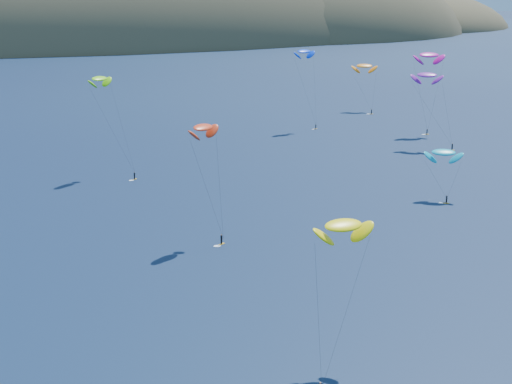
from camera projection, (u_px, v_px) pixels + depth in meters
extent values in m
ellipsoid|color=#3D3526|center=(97.00, 53.00, 581.33)|extent=(600.00, 300.00, 210.00)
ellipsoid|color=#3D3526|center=(288.00, 45.00, 612.12)|extent=(320.00, 220.00, 156.00)
ellipsoid|color=#3D3526|center=(389.00, 33.00, 684.41)|extent=(240.00, 180.00, 84.00)
sphere|color=#8C6047|center=(320.00, 383.00, 83.63)|extent=(0.23, 0.23, 0.23)
ellipsoid|color=#FFE80A|center=(343.00, 225.00, 89.28)|extent=(7.94, 3.88, 4.37)
cube|color=yellow|center=(135.00, 179.00, 173.25)|extent=(1.33, 1.17, 0.08)
cylinder|color=black|center=(134.00, 176.00, 173.00)|extent=(0.32, 0.32, 1.48)
sphere|color=#8C6047|center=(134.00, 172.00, 172.75)|extent=(0.25, 0.25, 0.25)
ellipsoid|color=#73DC0E|center=(99.00, 79.00, 173.15)|extent=(7.63, 7.02, 3.97)
cube|color=yellow|center=(316.00, 129.00, 230.18)|extent=(1.28, 0.65, 0.07)
cylinder|color=black|center=(316.00, 127.00, 229.95)|extent=(0.29, 0.29, 1.32)
sphere|color=#8C6047|center=(316.00, 124.00, 229.73)|extent=(0.22, 0.22, 0.22)
ellipsoid|color=#0031E5|center=(304.00, 51.00, 226.16)|extent=(8.24, 5.27, 4.24)
cube|color=yellow|center=(446.00, 203.00, 155.05)|extent=(1.40, 0.98, 0.08)
cylinder|color=black|center=(447.00, 199.00, 154.80)|extent=(0.32, 0.32, 1.46)
sphere|color=#8C6047|center=(447.00, 196.00, 154.55)|extent=(0.25, 0.25, 0.25)
ellipsoid|color=#059BBA|center=(444.00, 152.00, 156.76)|extent=(8.84, 6.97, 4.47)
cube|color=yellow|center=(452.00, 150.00, 202.12)|extent=(1.53, 1.24, 0.09)
cylinder|color=black|center=(452.00, 147.00, 201.84)|extent=(0.36, 0.36, 1.65)
sphere|color=#8C6047|center=(452.00, 144.00, 201.56)|extent=(0.28, 0.28, 0.28)
ellipsoid|color=purple|center=(427.00, 75.00, 202.86)|extent=(9.45, 8.26, 4.85)
cube|color=yellow|center=(427.00, 134.00, 222.38)|extent=(1.39, 0.57, 0.07)
cylinder|color=black|center=(427.00, 132.00, 222.14)|extent=(0.32, 0.32, 1.45)
sphere|color=#8C6047|center=(427.00, 129.00, 221.89)|extent=(0.24, 0.24, 0.24)
ellipsoid|color=#CB0C97|center=(429.00, 55.00, 220.40)|extent=(10.36, 5.85, 5.49)
cube|color=yellow|center=(222.00, 244.00, 131.37)|extent=(1.45, 1.16, 0.08)
cylinder|color=black|center=(221.00, 240.00, 131.10)|extent=(0.34, 0.34, 1.56)
sphere|color=#8C6047|center=(221.00, 235.00, 130.84)|extent=(0.26, 0.26, 0.26)
ellipsoid|color=red|center=(203.00, 127.00, 129.39)|extent=(7.77, 6.69, 3.98)
cube|color=yellow|center=(371.00, 114.00, 254.90)|extent=(1.44, 0.87, 0.08)
cylinder|color=black|center=(371.00, 112.00, 254.65)|extent=(0.33, 0.33, 1.48)
sphere|color=#8C6047|center=(372.00, 109.00, 254.40)|extent=(0.25, 0.25, 0.25)
ellipsoid|color=orange|center=(364.00, 66.00, 259.83)|extent=(9.80, 7.06, 4.97)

